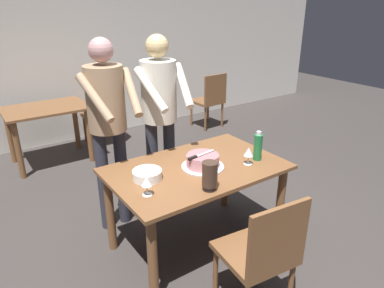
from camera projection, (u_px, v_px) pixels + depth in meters
name	position (u px, v px, depth m)	size (l,w,h in m)	color
ground_plane	(196.00, 244.00, 3.11)	(14.00, 14.00, 0.00)	#383330
back_wall	(67.00, 48.00, 5.00)	(10.00, 0.12, 2.70)	beige
main_dining_table	(196.00, 180.00, 2.87)	(1.38, 0.88, 0.75)	brown
cake_on_platter	(203.00, 161.00, 2.80)	(0.34, 0.34, 0.11)	silver
cake_knife	(196.00, 157.00, 2.73)	(0.27, 0.06, 0.02)	silver
plate_stack	(147.00, 175.00, 2.62)	(0.22, 0.22, 0.07)	white
wine_glass_near	(147.00, 182.00, 2.38)	(0.08, 0.08, 0.14)	silver
wine_glass_far	(249.00, 152.00, 2.83)	(0.08, 0.08, 0.14)	silver
water_bottle	(258.00, 147.00, 2.91)	(0.07, 0.07, 0.25)	#1E6B38
hurricane_lamp	(210.00, 176.00, 2.45)	(0.11, 0.11, 0.21)	black
person_cutting_cake	(160.00, 108.00, 3.22)	(0.47, 0.56, 1.72)	#2D2D38
person_standing_beside	(107.00, 116.00, 2.98)	(0.47, 0.55, 1.72)	#2D2D38
chair_near_side	(262.00, 252.00, 2.27)	(0.49, 0.49, 0.90)	brown
background_table	(47.00, 120.00, 4.47)	(1.00, 0.70, 0.74)	brown
background_chair_0	(104.00, 111.00, 5.12)	(0.46, 0.46, 0.90)	brown
background_chair_1	(210.00, 99.00, 5.74)	(0.46, 0.46, 0.90)	brown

